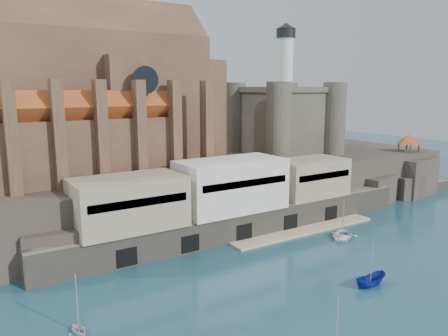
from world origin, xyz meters
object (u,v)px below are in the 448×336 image
Objects in this scene: pavilion at (409,140)px; castle_keep at (283,116)px; church at (109,103)px; boat_2 at (370,286)px.

castle_keep is at bearing 149.82° from pavilion.
church is at bearing 178.89° from castle_keep.
church is at bearing 24.22° from boat_2.
pavilion is at bearing -30.18° from castle_keep.
castle_keep is at bearing -1.11° from church.
church is 9.65× the size of boat_2.
pavilion is at bearing -57.23° from boat_2.
castle_keep is 30.50m from pavilion.
boat_2 is at bearing -149.27° from pavilion.
pavilion is 57.31m from boat_2.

